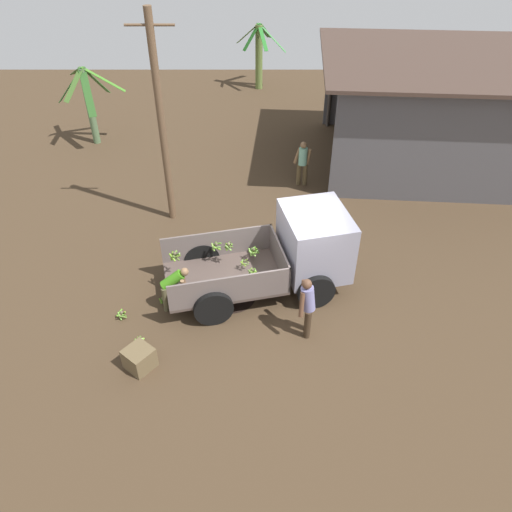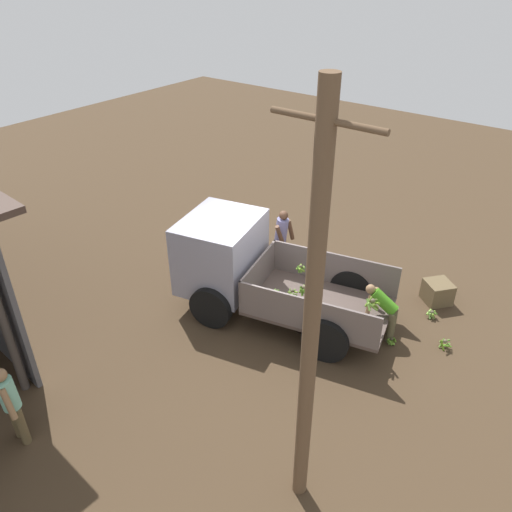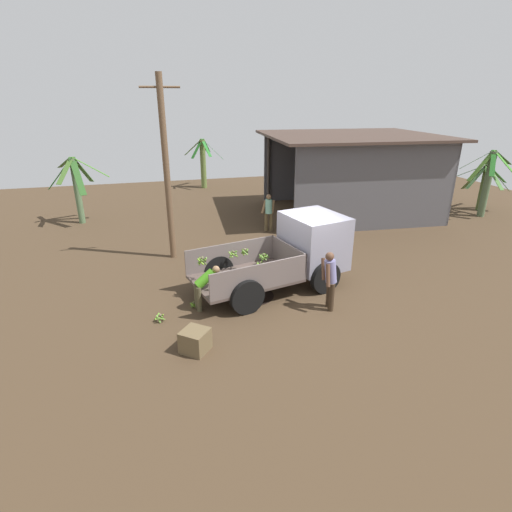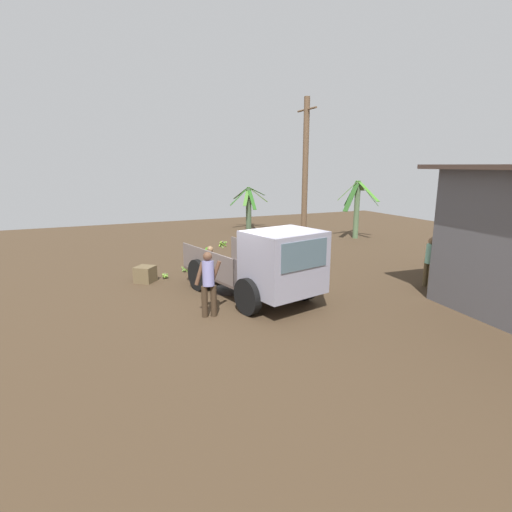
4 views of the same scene
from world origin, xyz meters
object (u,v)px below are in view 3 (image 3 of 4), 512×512
(cargo_truck, at_px, (301,248))
(banana_bunch_on_ground_1, at_px, (194,304))
(person_bystander_near_shed, at_px, (269,211))
(person_worker_loading, at_px, (205,284))
(banana_bunch_on_ground_0, at_px, (186,332))
(wooden_crate_0, at_px, (195,341))
(utility_pole, at_px, (166,170))
(person_foreground_visitor, at_px, (330,278))
(banana_bunch_on_ground_2, at_px, (160,317))

(cargo_truck, xyz_separation_m, banana_bunch_on_ground_1, (-3.48, -0.82, -1.05))
(cargo_truck, height_order, person_bystander_near_shed, cargo_truck)
(cargo_truck, xyz_separation_m, person_worker_loading, (-3.16, -0.95, -0.41))
(person_worker_loading, relative_size, banana_bunch_on_ground_0, 5.12)
(banana_bunch_on_ground_1, distance_m, wooden_crate_0, 2.10)
(utility_pole, bearing_deg, banana_bunch_on_ground_0, -90.85)
(cargo_truck, relative_size, banana_bunch_on_ground_1, 23.21)
(utility_pole, bearing_deg, wooden_crate_0, -89.39)
(cargo_truck, distance_m, utility_pole, 5.33)
(person_foreground_visitor, bearing_deg, utility_pole, -42.45)
(banana_bunch_on_ground_1, height_order, wooden_crate_0, wooden_crate_0)
(cargo_truck, height_order, utility_pole, utility_pole)
(banana_bunch_on_ground_2, bearing_deg, banana_bunch_on_ground_0, -54.74)
(person_worker_loading, relative_size, banana_bunch_on_ground_2, 4.36)
(wooden_crate_0, bearing_deg, person_bystander_near_shed, 62.67)
(utility_pole, height_order, banana_bunch_on_ground_2, utility_pole)
(wooden_crate_0, bearing_deg, banana_bunch_on_ground_0, 101.99)
(banana_bunch_on_ground_1, bearing_deg, utility_pole, 93.85)
(banana_bunch_on_ground_0, distance_m, banana_bunch_on_ground_2, 1.03)
(utility_pole, bearing_deg, person_foreground_visitor, -52.56)
(person_worker_loading, height_order, banana_bunch_on_ground_2, person_worker_loading)
(utility_pole, height_order, person_foreground_visitor, utility_pole)
(person_bystander_near_shed, xyz_separation_m, banana_bunch_on_ground_0, (-4.38, -7.50, -0.78))
(utility_pole, xyz_separation_m, person_worker_loading, (0.60, -4.14, -2.45))
(person_bystander_near_shed, bearing_deg, banana_bunch_on_ground_0, 154.35)
(cargo_truck, relative_size, person_bystander_near_shed, 3.10)
(person_bystander_near_shed, relative_size, banana_bunch_on_ground_1, 7.50)
(banana_bunch_on_ground_0, bearing_deg, wooden_crate_0, -78.01)
(utility_pole, height_order, person_bystander_near_shed, utility_pole)
(cargo_truck, relative_size, banana_bunch_on_ground_2, 17.96)
(cargo_truck, relative_size, wooden_crate_0, 8.67)
(banana_bunch_on_ground_2, distance_m, wooden_crate_0, 1.70)
(person_bystander_near_shed, distance_m, banana_bunch_on_ground_0, 8.72)
(cargo_truck, distance_m, banana_bunch_on_ground_1, 3.73)
(utility_pole, bearing_deg, person_worker_loading, -81.82)
(utility_pole, xyz_separation_m, wooden_crate_0, (0.07, -6.10, -2.91))
(banana_bunch_on_ground_1, bearing_deg, banana_bunch_on_ground_2, -149.59)
(person_worker_loading, height_order, person_bystander_near_shed, person_bystander_near_shed)
(person_foreground_visitor, distance_m, person_bystander_near_shed, 7.17)
(person_worker_loading, bearing_deg, person_bystander_near_shed, 49.80)
(person_worker_loading, bearing_deg, wooden_crate_0, -114.72)
(person_foreground_visitor, xyz_separation_m, banana_bunch_on_ground_2, (-4.55, 0.49, -0.80))
(utility_pole, height_order, person_worker_loading, utility_pole)
(banana_bunch_on_ground_2, bearing_deg, person_bystander_near_shed, 53.28)
(person_worker_loading, bearing_deg, banana_bunch_on_ground_0, -127.60)
(person_foreground_visitor, bearing_deg, banana_bunch_on_ground_1, -6.09)
(person_worker_loading, bearing_deg, banana_bunch_on_ground_1, 149.20)
(person_foreground_visitor, distance_m, banana_bunch_on_ground_1, 3.85)
(person_foreground_visitor, relative_size, wooden_crate_0, 2.92)
(person_worker_loading, xyz_separation_m, banana_bunch_on_ground_1, (-0.33, 0.13, -0.63))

